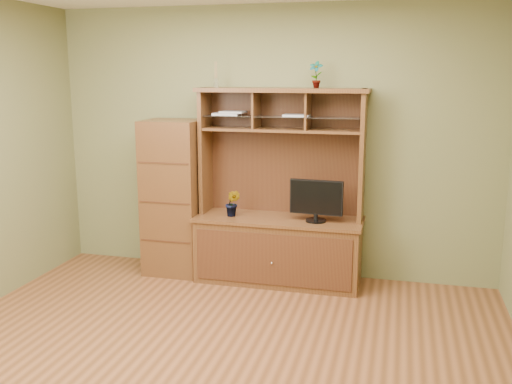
% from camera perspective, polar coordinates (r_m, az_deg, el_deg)
% --- Properties ---
extents(room, '(4.54, 4.04, 2.74)m').
position_cam_1_polar(room, '(3.87, -5.06, 1.53)').
color(room, brown).
rests_on(room, ground).
extents(media_hutch, '(1.66, 0.61, 1.90)m').
position_cam_1_polar(media_hutch, '(5.65, 2.32, -3.78)').
color(media_hutch, '#442513').
rests_on(media_hutch, room).
extents(monitor, '(0.51, 0.20, 0.40)m').
position_cam_1_polar(monitor, '(5.42, 6.04, -0.80)').
color(monitor, black).
rests_on(monitor, media_hutch).
extents(orchid_plant, '(0.16, 0.13, 0.27)m').
position_cam_1_polar(orchid_plant, '(5.61, -2.34, -1.12)').
color(orchid_plant, '#29551D').
rests_on(orchid_plant, media_hutch).
extents(top_plant, '(0.15, 0.12, 0.25)m').
position_cam_1_polar(top_plant, '(5.46, 6.01, 11.61)').
color(top_plant, '#2A6222').
rests_on(top_plant, media_hutch).
extents(reed_diffuser, '(0.05, 0.05, 0.25)m').
position_cam_1_polar(reed_diffuser, '(5.69, -4.03, 11.37)').
color(reed_diffuser, silver).
rests_on(reed_diffuser, media_hutch).
extents(magazines, '(0.96, 0.21, 0.04)m').
position_cam_1_polar(magazines, '(5.60, -0.51, 7.83)').
color(magazines, '#B7B7BC').
rests_on(magazines, media_hutch).
extents(side_cabinet, '(0.56, 0.51, 1.58)m').
position_cam_1_polar(side_cabinet, '(5.90, -8.17, -0.53)').
color(side_cabinet, '#442513').
rests_on(side_cabinet, room).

